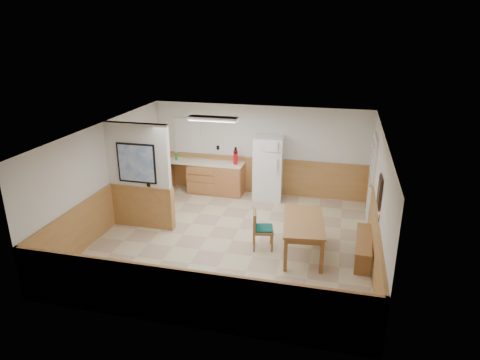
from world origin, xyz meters
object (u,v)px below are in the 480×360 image
(soap_bottle, at_px, (176,156))
(dining_chair, at_px, (259,227))
(dining_table, at_px, (304,225))
(fire_extinguisher, at_px, (236,157))
(dining_bench, at_px, (364,243))
(refrigerator, at_px, (268,168))

(soap_bottle, bearing_deg, dining_chair, -43.66)
(dining_table, xyz_separation_m, fire_extinguisher, (-2.17, 2.86, 0.46))
(dining_table, height_order, dining_chair, dining_chair)
(dining_table, distance_m, dining_bench, 1.27)
(dining_table, relative_size, dining_bench, 1.16)
(dining_bench, bearing_deg, refrigerator, 134.91)
(dining_table, distance_m, dining_chair, 0.95)
(dining_table, xyz_separation_m, soap_bottle, (-3.90, 2.84, 0.36))
(refrigerator, bearing_deg, dining_chair, -87.64)
(dining_bench, height_order, fire_extinguisher, fire_extinguisher)
(refrigerator, relative_size, dining_bench, 1.19)
(refrigerator, bearing_deg, fire_extinguisher, 173.96)
(refrigerator, relative_size, dining_table, 1.02)
(dining_bench, xyz_separation_m, fire_extinguisher, (-3.40, 2.77, 0.78))
(dining_table, xyz_separation_m, dining_bench, (1.23, 0.09, -0.32))
(fire_extinguisher, bearing_deg, soap_bottle, -164.35)
(dining_chair, height_order, soap_bottle, soap_bottle)
(dining_table, height_order, fire_extinguisher, fire_extinguisher)
(dining_table, relative_size, dining_chair, 2.01)
(dining_bench, xyz_separation_m, soap_bottle, (-5.14, 2.75, 0.67))
(dining_bench, distance_m, fire_extinguisher, 4.45)
(refrigerator, bearing_deg, dining_table, -70.12)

